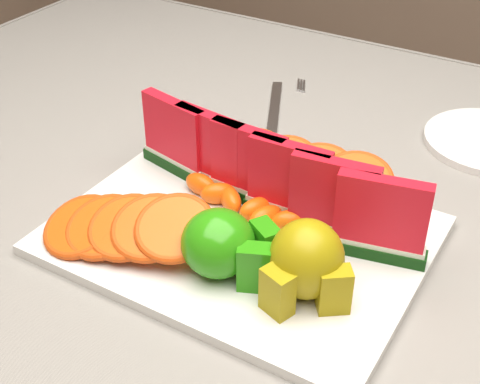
# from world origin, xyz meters

# --- Properties ---
(table) EXTENTS (1.40, 0.90, 0.75)m
(table) POSITION_xyz_m (0.00, 0.00, 0.65)
(table) COLOR #513319
(table) RESTS_ON ground
(tablecloth) EXTENTS (1.53, 1.03, 0.20)m
(tablecloth) POSITION_xyz_m (0.00, 0.00, 0.72)
(tablecloth) COLOR gray
(tablecloth) RESTS_ON table
(platter) EXTENTS (0.40, 0.30, 0.01)m
(platter) POSITION_xyz_m (-0.02, -0.10, 0.76)
(platter) COLOR silver
(platter) RESTS_ON tablecloth
(apple_cluster) EXTENTS (0.11, 0.09, 0.07)m
(apple_cluster) POSITION_xyz_m (-0.00, -0.17, 0.80)
(apple_cluster) COLOR #1D7C15
(apple_cluster) RESTS_ON platter
(pear_cluster) EXTENTS (0.09, 0.09, 0.08)m
(pear_cluster) POSITION_xyz_m (0.08, -0.16, 0.81)
(pear_cluster) COLOR #9B6E15
(pear_cluster) RESTS_ON platter
(fork) EXTENTS (0.09, 0.19, 0.00)m
(fork) POSITION_xyz_m (-0.14, 0.20, 0.76)
(fork) COLOR silver
(fork) RESTS_ON tablecloth
(watermelon_row) EXTENTS (0.39, 0.07, 0.10)m
(watermelon_row) POSITION_xyz_m (-0.02, -0.05, 0.82)
(watermelon_row) COLOR #11400B
(watermelon_row) RESTS_ON platter
(orange_fan_front) EXTENTS (0.21, 0.14, 0.06)m
(orange_fan_front) POSITION_xyz_m (-0.11, -0.19, 0.80)
(orange_fan_front) COLOR #D54007
(orange_fan_front) RESTS_ON platter
(orange_fan_back) EXTENTS (0.29, 0.11, 0.05)m
(orange_fan_back) POSITION_xyz_m (-0.03, 0.02, 0.79)
(orange_fan_back) COLOR #D54007
(orange_fan_back) RESTS_ON platter
(tangerine_segments) EXTENTS (0.17, 0.06, 0.03)m
(tangerine_segments) POSITION_xyz_m (-0.04, -0.07, 0.78)
(tangerine_segments) COLOR #E0540C
(tangerine_segments) RESTS_ON platter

